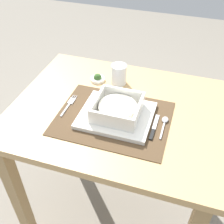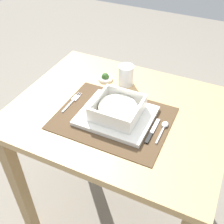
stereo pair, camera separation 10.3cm
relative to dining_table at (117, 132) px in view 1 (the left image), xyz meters
name	(u,v)px [view 1 (the left image)]	position (x,y,z in m)	size (l,w,h in m)	color
ground_plane	(116,210)	(0.00, 0.00, -0.62)	(6.00, 6.00, 0.00)	gray
dining_table	(117,132)	(0.00, 0.00, 0.00)	(0.83, 0.66, 0.74)	tan
placemat	(112,118)	(0.00, -0.06, 0.13)	(0.42, 0.32, 0.00)	#4C3823
serving_plate	(116,115)	(0.01, -0.05, 0.14)	(0.27, 0.22, 0.02)	white
porridge_bowl	(118,109)	(0.01, -0.05, 0.17)	(0.17, 0.17, 0.06)	white
fork	(70,104)	(-0.19, -0.04, 0.13)	(0.02, 0.14, 0.00)	silver
spoon	(165,122)	(0.19, -0.03, 0.14)	(0.02, 0.12, 0.01)	silver
butter_knife	(154,128)	(0.16, -0.07, 0.13)	(0.01, 0.13, 0.01)	black
drinking_glass	(119,75)	(-0.05, 0.17, 0.17)	(0.07, 0.07, 0.09)	white
condiment_saucer	(98,78)	(-0.14, 0.16, 0.14)	(0.06, 0.06, 0.04)	white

